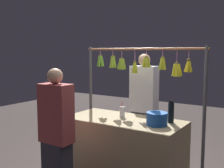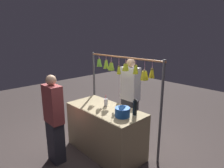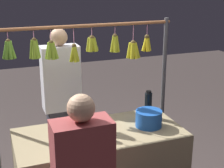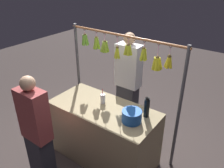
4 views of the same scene
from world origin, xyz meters
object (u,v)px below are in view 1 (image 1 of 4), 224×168
water_bottle (171,112)px  blue_bucket (157,119)px  drink_cup (122,112)px  vendor_person (144,109)px  customer_person (57,139)px

water_bottle → blue_bucket: bearing=65.1°
drink_cup → vendor_person: vendor_person is taller
blue_bucket → vendor_person: 1.10m
drink_cup → customer_person: size_ratio=0.13×
customer_person → drink_cup: bearing=-108.5°
blue_bucket → vendor_person: bearing=-55.2°
drink_cup → water_bottle: bearing=-173.4°
blue_bucket → drink_cup: 0.57m
blue_bucket → vendor_person: size_ratio=0.14×
drink_cup → vendor_person: 0.79m
vendor_person → customer_person: 1.70m
drink_cup → customer_person: 0.98m
drink_cup → vendor_person: (0.07, -0.77, -0.11)m
drink_cup → customer_person: customer_person is taller
blue_bucket → water_bottle: bearing=-114.9°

